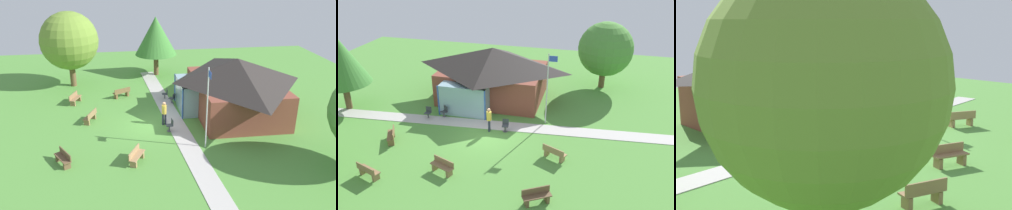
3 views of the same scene
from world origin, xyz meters
The scene contains 15 objects.
ground_plane centered at (0.00, 0.00, 0.00)m, with size 44.00×44.00×0.00m, color #54933D.
pavilion centered at (-1.46, 6.19, 2.24)m, with size 9.12×7.69×4.29m.
footpath centered at (0.00, 1.55, 0.01)m, with size 25.43×1.30×0.03m, color #BCB7B2.
flagpole centered at (3.60, 2.88, 2.90)m, with size 0.64×0.08×5.23m.
bench_front_left centered at (-5.00, -6.04, 0.40)m, with size 1.56×0.90×0.84m.
bench_mid_right centered at (4.78, -1.55, 0.40)m, with size 1.54×1.05×0.84m.
bench_front_right centered at (4.46, -5.74, 0.40)m, with size 1.51×1.15×0.84m.
bench_mid_left centered at (-5.84, -2.22, 0.40)m, with size 1.12×1.52×0.84m.
bench_front_center centered at (-1.18, -4.56, 0.40)m, with size 1.56×0.94×0.84m.
patio_chair_lawn_spare centered at (1.05, 1.00, 0.42)m, with size 0.49×0.49×0.86m.
patio_chair_porch_left centered at (-3.90, 1.89, 0.42)m, with size 0.61×0.61×0.86m.
patio_chair_west centered at (-5.01, 1.45, 0.42)m, with size 0.44×0.44×0.86m.
visitor_on_path centered at (-0.03, 0.71, 1.02)m, with size 0.34×0.34×1.74m.
tree_lawn_corner centered at (-9.48, -6.62, 4.23)m, with size 5.18×5.18×6.84m.
tree_west_hedge centered at (-11.82, 1.39, 3.98)m, with size 4.15×4.15×5.87m.
Camera 1 is at (22.72, -2.17, 11.09)m, focal length 37.79 mm.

